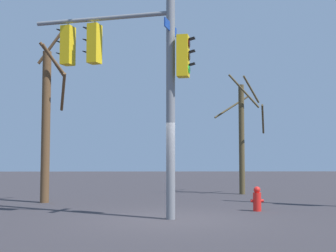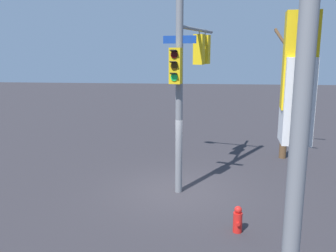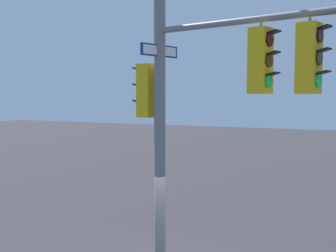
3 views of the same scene
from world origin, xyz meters
name	(u,v)px [view 1 (image 1 of 3)]	position (x,y,z in m)	size (l,w,h in m)	color
ground_plane	(169,220)	(0.00, 0.00, 0.00)	(80.00, 80.00, 0.00)	#322E32
main_signal_pole_assembly	(144,26)	(0.67, -0.10, 5.09)	(4.49, 3.95, 9.71)	slate
fire_hydrant	(257,199)	(-2.66, -1.78, 0.34)	(0.38, 0.24, 0.73)	red
bare_tree_behind_pole	(47,119)	(4.29, -4.44, 2.98)	(1.30, 1.48, 6.51)	brown
bare_tree_across_street	(243,133)	(-3.40, -7.94, 2.66)	(2.31, 2.31, 5.17)	#4D4127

